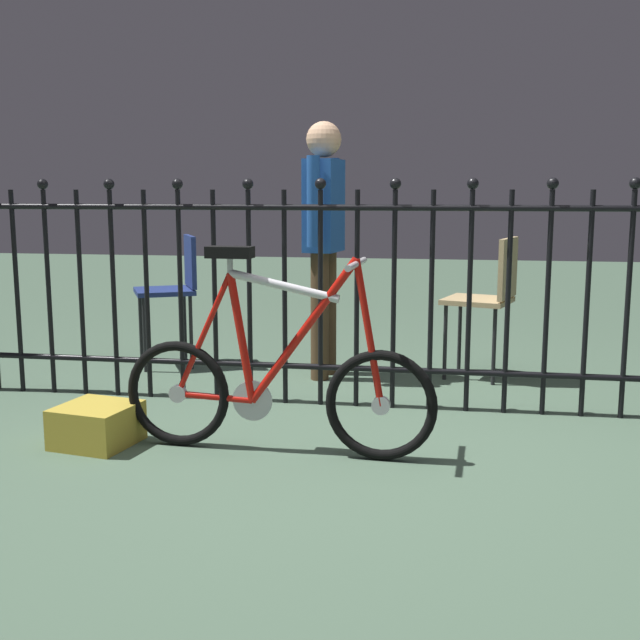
% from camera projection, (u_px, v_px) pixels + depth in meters
% --- Properties ---
extents(ground_plane, '(20.00, 20.00, 0.00)m').
position_uv_depth(ground_plane, '(344.00, 451.00, 3.47)').
color(ground_plane, '#48614C').
extents(iron_fence, '(4.40, 0.07, 1.26)m').
position_uv_depth(iron_fence, '(350.00, 288.00, 4.10)').
color(iron_fence, black).
rests_on(iron_fence, ground).
extents(bicycle, '(1.40, 0.40, 0.91)m').
position_uv_depth(bicycle, '(276.00, 383.00, 3.41)').
color(bicycle, black).
rests_on(bicycle, ground).
extents(chair_tan, '(0.47, 0.47, 0.86)m').
position_uv_depth(chair_tan, '(490.00, 292.00, 4.74)').
color(chair_tan, black).
rests_on(chair_tan, ground).
extents(chair_navy, '(0.49, 0.49, 0.85)m').
position_uv_depth(chair_navy, '(175.00, 284.00, 5.11)').
color(chair_navy, black).
rests_on(chair_navy, ground).
extents(person_visitor, '(0.22, 0.47, 1.55)m').
position_uv_depth(person_visitor, '(324.00, 228.00, 4.72)').
color(person_visitor, '#4C3823').
rests_on(person_visitor, ground).
extents(display_crate, '(0.38, 0.38, 0.18)m').
position_uv_depth(display_crate, '(97.00, 425.00, 3.55)').
color(display_crate, '#B29933').
rests_on(display_crate, ground).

